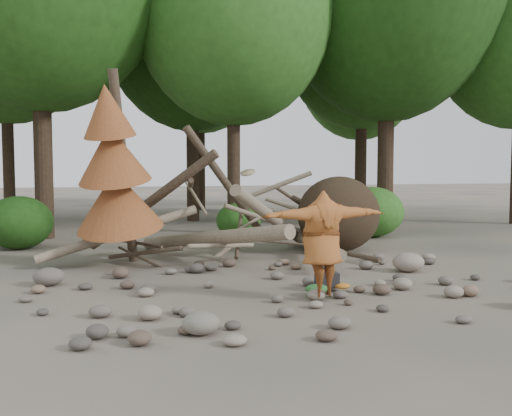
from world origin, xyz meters
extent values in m
plane|color=#514C44|center=(0.00, 0.00, 0.00)|extent=(120.00, 120.00, 0.00)
ellipsoid|color=#332619|center=(2.60, 4.30, 0.99)|extent=(2.20, 1.87, 1.98)
cylinder|color=gray|center=(-1.00, 3.70, 0.55)|extent=(2.61, 5.11, 1.08)
cylinder|color=gray|center=(0.80, 4.20, 0.90)|extent=(3.18, 3.71, 1.90)
cylinder|color=brown|center=(-2.20, 4.60, 1.40)|extent=(3.08, 1.91, 2.49)
cylinder|color=gray|center=(1.60, 3.50, 0.35)|extent=(1.13, 4.98, 0.43)
cylinder|color=brown|center=(-0.30, 4.80, 1.80)|extent=(2.39, 1.03, 2.89)
cylinder|color=gray|center=(-3.00, 4.00, 0.70)|extent=(3.71, 0.86, 1.20)
cylinder|color=#4C3F30|center=(-2.50, 3.50, 0.30)|extent=(1.52, 1.70, 0.49)
cylinder|color=gray|center=(0.20, 4.40, 0.80)|extent=(1.57, 0.85, 0.69)
cylinder|color=#4C3F30|center=(1.80, 4.90, 1.20)|extent=(1.92, 1.25, 1.10)
cylinder|color=gray|center=(-1.20, 4.20, 1.50)|extent=(0.37, 1.42, 0.85)
cylinder|color=#4C3F30|center=(2.20, 3.20, 0.15)|extent=(0.79, 2.54, 0.12)
cylinder|color=gray|center=(-0.80, 3.10, 0.45)|extent=(1.78, 1.11, 0.29)
cylinder|color=#4C3F30|center=(-2.90, 3.80, 2.20)|extent=(0.67, 1.13, 4.35)
cone|color=brown|center=(-3.06, 3.49, 1.50)|extent=(2.06, 2.13, 1.86)
cone|color=brown|center=(-3.16, 3.28, 2.50)|extent=(1.71, 1.78, 1.65)
cone|color=brown|center=(-3.26, 3.09, 3.40)|extent=(1.23, 1.30, 1.41)
cylinder|color=#38281C|center=(-5.00, 9.50, 4.48)|extent=(0.56, 0.56, 8.96)
cylinder|color=#38281C|center=(1.00, 9.20, 3.57)|extent=(0.44, 0.44, 7.14)
ellipsoid|color=#326F22|center=(1.00, 9.20, 7.34)|extent=(6.53, 6.53, 7.51)
cylinder|color=#38281C|center=(7.00, 9.80, 4.72)|extent=(0.60, 0.60, 9.45)
cylinder|color=#38281C|center=(-6.50, 13.50, 3.78)|extent=(0.42, 0.42, 7.56)
ellipsoid|color=#326F22|center=(-6.50, 13.50, 7.78)|extent=(6.91, 6.91, 7.95)
cylinder|color=#38281C|center=(0.50, 14.20, 4.27)|extent=(0.52, 0.52, 8.54)
ellipsoid|color=#1E4A13|center=(0.50, 14.20, 8.78)|extent=(7.81, 7.81, 10.15)
cylinder|color=#38281C|center=(8.00, 13.80, 4.06)|extent=(0.50, 0.50, 8.12)
ellipsoid|color=#285D1B|center=(8.00, 13.80, 8.35)|extent=(7.42, 7.42, 8.91)
cylinder|color=#38281C|center=(2.00, 20.50, 4.38)|extent=(0.54, 0.54, 8.75)
ellipsoid|color=#326F22|center=(2.00, 20.50, 9.00)|extent=(8.00, 8.00, 10.00)
cylinder|color=#38281C|center=(11.00, 20.00, 3.92)|extent=(0.46, 0.46, 7.84)
ellipsoid|color=#285D1B|center=(11.00, 20.00, 8.06)|extent=(7.17, 7.17, 8.60)
ellipsoid|color=#1E4A13|center=(-5.50, 7.20, 0.72)|extent=(1.80, 1.80, 1.44)
ellipsoid|color=#285D1B|center=(0.80, 7.80, 0.56)|extent=(1.40, 1.40, 1.12)
ellipsoid|color=#326F22|center=(5.00, 7.00, 0.80)|extent=(2.00, 2.00, 1.60)
imported|color=#9B5323|center=(0.02, -0.70, 0.95)|extent=(2.16, 0.65, 1.75)
cylinder|color=#8A7957|center=(-1.27, -0.75, 2.12)|extent=(0.30, 0.31, 0.14)
cube|color=black|center=(0.40, -0.03, 0.13)|extent=(0.43, 0.31, 0.27)
ellipsoid|color=#2B6D2F|center=(0.06, -0.38, 0.08)|extent=(0.41, 0.34, 0.15)
ellipsoid|color=#BD6D20|center=(0.63, -0.18, 0.05)|extent=(0.28, 0.23, 0.10)
ellipsoid|color=slate|center=(-2.27, -2.05, 0.15)|extent=(0.51, 0.46, 0.30)
ellipsoid|color=gray|center=(2.81, 1.23, 0.20)|extent=(0.68, 0.61, 0.41)
ellipsoid|color=#625953|center=(-4.41, 1.84, 0.17)|extent=(0.57, 0.51, 0.34)
camera|label=1|loc=(-3.64, -9.33, 2.19)|focal=40.00mm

